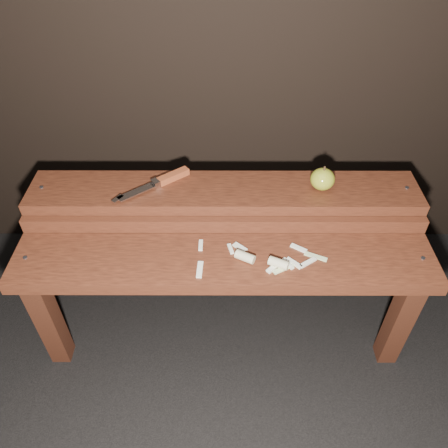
{
  "coord_description": "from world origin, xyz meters",
  "views": [
    {
      "loc": [
        0.0,
        -0.89,
        1.32
      ],
      "look_at": [
        0.0,
        0.06,
        0.45
      ],
      "focal_mm": 35.0,
      "sensor_mm": 36.0,
      "label": 1
    }
  ],
  "objects_px": {
    "bench_front_tier": "(224,277)",
    "knife": "(164,180)",
    "bench_rear_tier": "(224,210)",
    "apple": "(323,179)"
  },
  "relations": [
    {
      "from": "bench_front_tier",
      "to": "bench_rear_tier",
      "type": "relative_size",
      "value": 1.0
    },
    {
      "from": "bench_rear_tier",
      "to": "knife",
      "type": "height_order",
      "value": "knife"
    },
    {
      "from": "bench_front_tier",
      "to": "apple",
      "type": "height_order",
      "value": "apple"
    },
    {
      "from": "bench_rear_tier",
      "to": "knife",
      "type": "xyz_separation_m",
      "value": [
        -0.19,
        0.03,
        0.1
      ]
    },
    {
      "from": "bench_front_tier",
      "to": "knife",
      "type": "relative_size",
      "value": 5.44
    },
    {
      "from": "apple",
      "to": "bench_rear_tier",
      "type": "bearing_deg",
      "value": -179.17
    },
    {
      "from": "knife",
      "to": "bench_front_tier",
      "type": "bearing_deg",
      "value": -53.89
    },
    {
      "from": "apple",
      "to": "knife",
      "type": "distance_m",
      "value": 0.48
    },
    {
      "from": "knife",
      "to": "bench_rear_tier",
      "type": "bearing_deg",
      "value": -8.69
    },
    {
      "from": "bench_front_tier",
      "to": "apple",
      "type": "xyz_separation_m",
      "value": [
        0.3,
        0.23,
        0.18
      ]
    }
  ]
}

